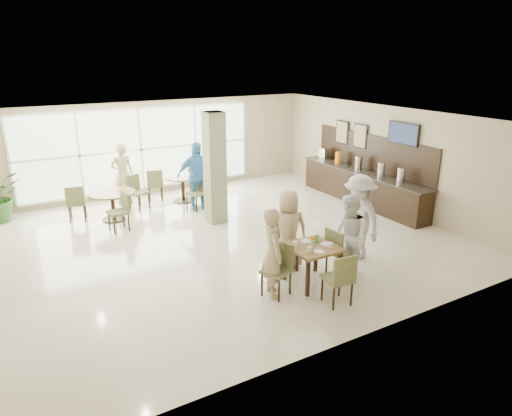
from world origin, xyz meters
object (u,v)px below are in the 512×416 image
round_table_right (183,183)px  teen_standing (359,217)px  buffet_counter (362,184)px  round_table_left (112,198)px  teen_right (349,237)px  main_table (313,251)px  adult_b (210,171)px  adult_standing (123,174)px  teen_far (288,229)px  teen_left (273,253)px  adult_a (197,176)px

round_table_right → teen_standing: size_ratio=0.56×
round_table_right → buffet_counter: 5.18m
buffet_counter → round_table_right: bearing=148.2°
round_table_left → teen_right: bearing=-60.2°
main_table → buffet_counter: bearing=37.8°
adult_b → adult_standing: 2.49m
teen_far → adult_b: size_ratio=0.97×
teen_right → teen_standing: 0.94m
teen_standing → round_table_right: bearing=-159.3°
round_table_left → teen_far: teen_far is taller
main_table → round_table_right: 5.97m
teen_far → buffet_counter: bearing=-130.4°
adult_standing → round_table_right: bearing=159.4°
round_table_left → teen_far: 5.15m
teen_left → teen_standing: bearing=-64.4°
buffet_counter → adult_b: bearing=143.6°
teen_left → teen_right: (1.62, -0.12, 0.00)m
teen_far → teen_standing: 1.56m
round_table_left → adult_standing: (0.60, 1.21, 0.29)m
teen_standing → adult_standing: (-3.29, 6.13, -0.03)m
round_table_left → teen_left: 5.59m
teen_far → main_table: bearing=110.0°
round_table_right → teen_left: teen_left is taller
teen_far → teen_right: (0.76, -0.93, 0.01)m
teen_left → teen_right: 1.62m
main_table → teen_standing: size_ratio=0.48×
adult_a → adult_standing: size_ratio=1.07×
main_table → teen_standing: 1.59m
round_table_right → adult_b: size_ratio=0.60×
teen_right → round_table_left: bearing=-131.9°
teen_left → adult_a: size_ratio=0.87×
adult_a → buffet_counter: bearing=-16.1°
teen_standing → adult_b: (-0.90, 5.41, -0.07)m
adult_b → round_table_right: bearing=-107.0°
teen_left → teen_standing: 2.41m
teen_right → teen_far: bearing=-122.3°
teen_left → adult_a: adult_a is taller
buffet_counter → adult_standing: bearing=150.6°
round_table_right → adult_standing: 1.70m
main_table → adult_a: (-0.12, 5.15, 0.29)m
buffet_counter → teen_far: buffet_counter is taller
round_table_left → adult_standing: adult_standing is taller
round_table_right → round_table_left: bearing=-164.7°
teen_far → round_table_right: bearing=-67.9°
buffet_counter → teen_right: (-3.41, -3.34, 0.26)m
round_table_right → teen_left: size_ratio=0.62×
round_table_right → adult_a: adult_a is taller
round_table_right → teen_right: (0.99, -6.08, 0.27)m
round_table_right → adult_standing: size_ratio=0.58×
teen_far → adult_a: adult_a is taller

